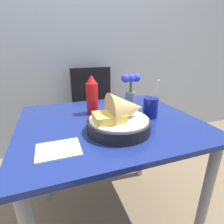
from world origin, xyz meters
name	(u,v)px	position (x,y,z in m)	size (l,w,h in m)	color
ground_plane	(110,218)	(0.00, 0.00, 0.00)	(12.00, 12.00, 0.00)	#7A664C
wall_window	(74,25)	(0.00, 1.05, 1.30)	(7.00, 0.06, 2.60)	#9EA8B7
dining_table	(110,139)	(0.00, 0.00, 0.61)	(0.93, 0.79, 0.73)	navy
chair_far_window	(94,107)	(0.11, 0.81, 0.54)	(0.40, 0.40, 0.91)	black
food_basket	(121,118)	(0.01, -0.13, 0.79)	(0.30, 0.30, 0.18)	black
ketchup_bottle	(92,95)	(-0.06, 0.13, 0.84)	(0.07, 0.07, 0.22)	red
drink_cup	(150,108)	(0.23, -0.03, 0.78)	(0.08, 0.08, 0.22)	navy
flower_vase	(131,87)	(0.21, 0.20, 0.85)	(0.13, 0.07, 0.21)	gray
napkin	(58,149)	(-0.28, -0.21, 0.73)	(0.16, 0.13, 0.01)	white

